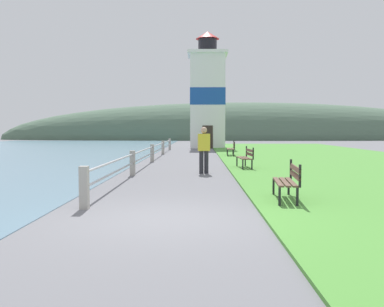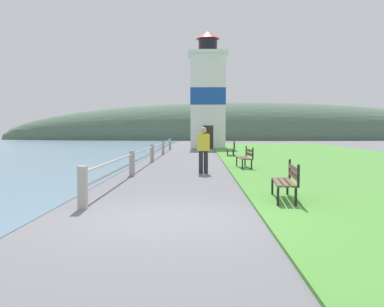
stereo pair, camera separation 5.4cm
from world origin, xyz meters
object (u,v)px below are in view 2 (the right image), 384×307
at_px(park_bench_far, 232,148).
at_px(lighthouse, 208,96).
at_px(park_bench_near, 287,179).
at_px(park_bench_midway, 246,156).
at_px(person_strolling, 203,148).

relative_size(park_bench_far, lighthouse, 0.18).
height_order(park_bench_near, park_bench_far, same).
bearing_deg(park_bench_far, park_bench_near, 93.01).
height_order(park_bench_near, park_bench_midway, same).
xyz_separation_m(park_bench_midway, park_bench_far, (0.04, 8.49, 0.00)).
distance_m(park_bench_midway, person_strolling, 2.60).
height_order(park_bench_near, person_strolling, person_strolling).
xyz_separation_m(park_bench_midway, person_strolling, (-1.81, -1.83, 0.42)).
distance_m(park_bench_near, person_strolling, 6.66).
bearing_deg(park_bench_near, person_strolling, -68.31).
bearing_deg(person_strolling, park_bench_midway, -56.41).
bearing_deg(park_bench_midway, park_bench_near, 87.07).
height_order(park_bench_midway, lighthouse, lighthouse).
bearing_deg(park_bench_near, park_bench_midway, -84.24).
relative_size(lighthouse, person_strolling, 5.88).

